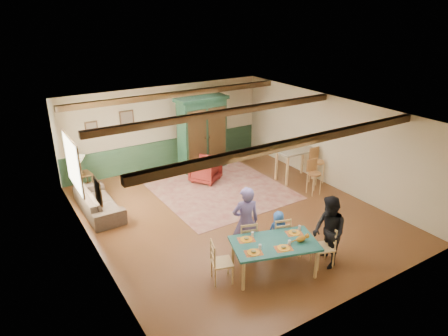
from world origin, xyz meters
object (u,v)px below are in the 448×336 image
dining_chair_far_left (246,238)px  end_table (83,183)px  person_child (278,231)px  armoire (202,133)px  person_woman (329,232)px  table_lamp (81,165)px  counter_table (295,165)px  dining_chair_end_right (323,246)px  dining_table (274,258)px  person_man (246,222)px  bar_stool_right (317,166)px  sofa (98,202)px  dining_chair_end_left (222,261)px  cat (301,238)px  bar_stool_left (314,178)px  dining_chair_far_right (279,234)px  armchair (205,170)px

dining_chair_far_left → end_table: size_ratio=1.50×
person_child → armoire: armoire is taller
person_woman → end_table: person_woman is taller
table_lamp → counter_table: bearing=-23.3°
armoire → dining_chair_end_right: bearing=-97.8°
dining_table → person_man: 0.96m
dining_table → bar_stool_right: bar_stool_right is taller
armoire → sofa: bearing=-164.9°
person_child → table_lamp: bearing=-43.2°
dining_chair_end_left → end_table: (-1.31, 5.55, -0.15)m
dining_chair_far_left → sofa: 4.27m
table_lamp → bar_stool_right: (6.24, -3.07, -0.32)m
person_woman → person_child: size_ratio=1.64×
dining_table → table_lamp: (-2.34, 5.88, 0.51)m
dining_chair_far_left → dining_chair_end_left: (-0.88, -0.43, 0.00)m
dining_chair_end_right → bar_stool_right: bar_stool_right is taller
person_man → table_lamp: bearing=-48.5°
end_table → bar_stool_right: 6.96m
cat → bar_stool_left: bar_stool_left is taller
dining_chair_end_right → dining_chair_far_right: bearing=-133.8°
dining_chair_far_right → table_lamp: (-2.91, 5.35, 0.42)m
dining_chair_end_left → counter_table: (4.53, 3.03, 0.05)m
person_man → person_child: (0.72, -0.23, -0.34)m
end_table → cat: bearing=-65.4°
dining_chair_end_right → counter_table: 4.44m
dining_chair_far_right → person_child: size_ratio=0.95×
armoire → armchair: (-0.46, -0.98, -0.83)m
bar_stool_left → bar_stool_right: (0.62, 0.53, 0.04)m
armoire → counter_table: 3.15m
dining_chair_far_left → counter_table: counter_table is taller
dining_table → end_table: bearing=111.7°
cat → bar_stool_right: 4.61m
sofa → table_lamp: size_ratio=3.83×
dining_chair_end_left → sofa: dining_chair_end_left is taller
dining_table → dining_chair_end_left: 1.09m
dining_chair_far_right → bar_stool_left: size_ratio=0.88×
dining_chair_far_left → person_man: bearing=-90.0°
cat → sofa: cat is taller
sofa → end_table: 1.43m
dining_chair_far_right → person_child: (0.02, 0.07, 0.03)m
dining_chair_far_left → armchair: bearing=-89.3°
person_man → counter_table: bearing=-127.4°
person_man → sofa: (-2.18, 3.62, -0.51)m
end_table → dining_chair_end_right: bearing=-61.5°
dining_table → sofa: size_ratio=0.81×
cat → armchair: 5.04m
table_lamp → end_table: bearing=0.0°
bar_stool_right → dining_table: bearing=-145.3°
person_woman → bar_stool_left: 3.42m
dining_chair_far_left → sofa: bearing=-41.9°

